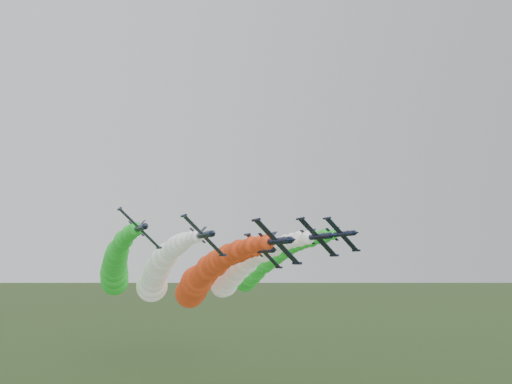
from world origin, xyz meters
TOP-DOWN VIEW (x-y plane):
  - jet_lead at (-3.95, 40.80)m, footprint 13.68×75.19m
  - jet_inner_left at (-11.88, 52.13)m, footprint 14.08×75.59m
  - jet_inner_right at (8.74, 48.68)m, footprint 13.25×74.75m
  - jet_outer_left at (-21.55, 57.98)m, footprint 13.54×75.05m
  - jet_outer_right at (19.81, 57.20)m, footprint 13.45×74.95m
  - jet_trail at (4.14, 62.25)m, footprint 13.71×75.21m

SIDE VIEW (x-z plane):
  - jet_trail at x=4.14m, z-range 25.60..44.59m
  - jet_lead at x=-3.95m, z-range 26.18..45.15m
  - jet_inner_left at x=-11.88m, z-range 27.52..46.88m
  - jet_inner_right at x=8.74m, z-range 28.14..46.67m
  - jet_outer_left at x=-21.55m, z-range 29.09..47.92m
  - jet_outer_right at x=19.81m, z-range 29.31..48.04m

